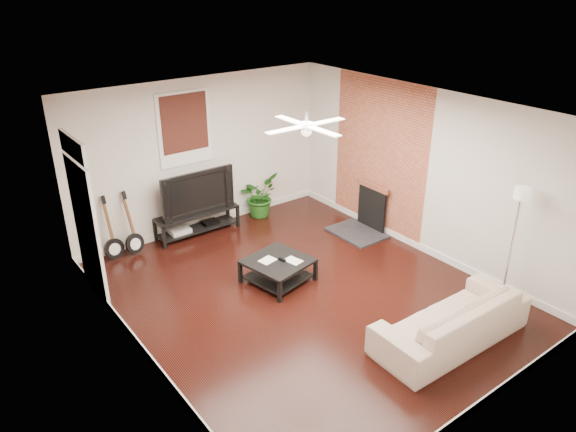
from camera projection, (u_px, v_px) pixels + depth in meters
name	position (u px, v px, depth m)	size (l,w,h in m)	color
room	(305.00, 209.00, 7.55)	(5.01, 6.01, 2.81)	black
brick_accent	(379.00, 157.00, 9.63)	(0.02, 2.20, 2.80)	#A95836
fireplace	(364.00, 209.00, 9.87)	(0.80, 1.10, 0.92)	black
window_back	(185.00, 129.00, 9.31)	(1.00, 0.06, 1.30)	#33160E
door_left	(86.00, 218.00, 7.65)	(0.08, 1.00, 2.50)	white
tv_stand	(198.00, 223.00, 9.90)	(1.56, 0.42, 0.44)	black
tv	(195.00, 191.00, 9.66)	(1.40, 0.18, 0.81)	black
coffee_table	(278.00, 271.00, 8.40)	(0.89, 0.89, 0.37)	black
sofa	(451.00, 319.00, 7.01)	(2.22, 0.87, 0.65)	#C8B296
floor_lamp	(512.00, 247.00, 7.57)	(0.30, 0.30, 1.81)	silver
potted_plant	(259.00, 196.00, 10.56)	(0.75, 0.65, 0.83)	#1F5A19
guitar_left	(111.00, 229.00, 8.87)	(0.35, 0.24, 1.12)	black
guitar_right	(132.00, 225.00, 9.04)	(0.35, 0.24, 1.12)	black
ceiling_fan	(306.00, 126.00, 7.05)	(1.24, 1.24, 0.32)	white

